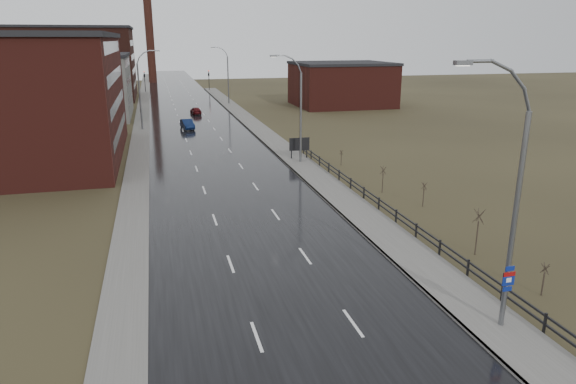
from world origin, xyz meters
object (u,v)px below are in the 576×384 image
streetlight_main (510,204)px  car_far (196,111)px  billboard (299,145)px  car_near (187,124)px

streetlight_main → car_far: 74.98m
billboard → car_near: bearing=114.3°
billboard → car_far: (-8.14, 38.84, -1.04)m
billboard → car_near: (-10.63, 23.51, -0.98)m
streetlight_main → car_far: size_ratio=3.19×
billboard → car_near: 25.82m
streetlight_main → billboard: streetlight_main is taller
billboard → car_far: 39.70m
car_far → billboard: bearing=95.4°
streetlight_main → billboard: size_ratio=4.89×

